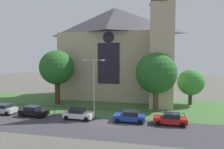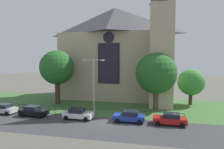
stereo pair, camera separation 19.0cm
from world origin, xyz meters
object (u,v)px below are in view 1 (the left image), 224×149
Objects in this scene: church_building at (117,51)px; parked_car_white at (78,114)px; parked_car_black at (34,111)px; parked_car_red at (170,119)px; parked_car_blue at (130,116)px; tree_right_near at (156,73)px; streetlamp_near at (94,80)px; tree_right_far at (191,82)px; parked_car_silver at (3,109)px; tree_left_near at (57,68)px.

church_building is 6.13× the size of parked_car_white.
parked_car_black is 19.70m from parked_car_red.
parked_car_blue is 0.99× the size of parked_car_red.
parked_car_red is at bearing -77.13° from tree_right_near.
church_building is 21.93m from parked_car_red.
streetlamp_near reaches higher than parked_car_red.
parked_car_red is at bearing -110.23° from tree_right_far.
church_building is at bearing -129.44° from parked_car_silver.
church_building is 24.64m from parked_car_silver.
tree_right_far is at bearing 30.50° from parked_car_black.
streetlamp_near is at bearing -144.68° from tree_right_far.
tree_left_near reaches higher than tree_right_far.
church_building is at bearing 87.44° from streetlamp_near.
parked_car_silver is at bearing -0.30° from parked_car_blue.
parked_car_blue is at bearing -128.32° from tree_right_far.
tree_right_near is at bearing -47.77° from church_building.
tree_right_far is 1.58× the size of parked_car_red.
parked_car_white is at bearing -47.18° from tree_left_near.
tree_left_near reaches higher than parked_car_blue.
parked_car_black is (0.26, -7.98, -6.17)m from tree_left_near.
parked_car_silver is (-5.17, -7.80, -6.17)m from tree_left_near.
tree_right_far is 8.20m from tree_right_near.
parked_car_red is (12.60, 0.27, 0.00)m from parked_car_white.
tree_right_near reaches higher than parked_car_red.
tree_left_near is (-9.83, -9.28, -3.36)m from church_building.
parked_car_silver is at bearing -156.98° from tree_right_far.
tree_left_near reaches higher than tree_right_near.
parked_car_red is at bearing -21.05° from tree_left_near.
tree_right_near is at bearing 0.21° from tree_left_near.
tree_right_far is at bearing 36.78° from tree_right_near.
streetlamp_near is (-9.05, -6.16, -0.71)m from tree_right_near.
tree_right_near reaches higher than parked_car_black.
parked_car_blue is (-3.51, -7.76, -5.40)m from tree_right_near.
tree_right_far is 16.35m from parked_car_blue.
parked_car_white is (7.37, -7.95, -6.17)m from tree_left_near.
tree_right_near is 10.97m from streetlamp_near.
parked_car_silver is 1.00× the size of parked_car_red.
parked_car_black is at bearing -178.34° from parked_car_white.
streetlamp_near reaches higher than tree_right_far.
tree_left_near is at bearing -19.50° from parked_car_red.
parked_car_white is at bearing 1.45° from parked_car_blue.
streetlamp_near is (9.14, -6.10, -1.49)m from tree_left_near.
streetlamp_near is 5.34m from parked_car_white.
tree_left_near is at bearing 146.31° from streetlamp_near.
tree_right_near is at bearing -114.99° from parked_car_blue.
tree_right_far is 13.80m from parked_car_red.
parked_car_white and parked_car_red have the same top height.
parked_car_silver is 25.13m from parked_car_red.
parked_car_black is (-17.93, -8.04, -5.40)m from tree_right_near.
parked_car_red is at bearing -8.35° from streetlamp_near.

